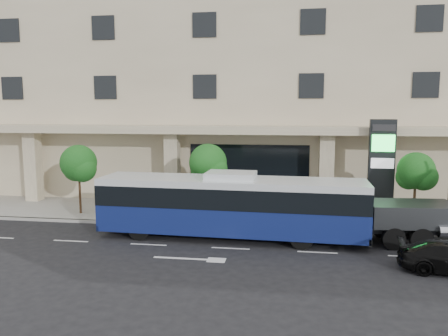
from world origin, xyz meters
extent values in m
plane|color=black|center=(0.00, 0.00, 0.00)|extent=(120.00, 120.00, 0.00)
cube|color=gray|center=(0.00, 5.00, 0.07)|extent=(120.00, 6.00, 0.15)
cube|color=gray|center=(0.00, 2.00, 0.07)|extent=(120.00, 0.30, 0.15)
cube|color=tan|center=(0.00, 15.50, 10.00)|extent=(60.00, 15.00, 20.00)
cube|color=tan|center=(0.00, 6.80, 5.20)|extent=(60.00, 2.80, 0.50)
cube|color=black|center=(0.00, 7.97, 2.15)|extent=(8.00, 0.12, 4.00)
cube|color=tan|center=(-15.00, 6.80, 2.60)|extent=(0.90, 0.90, 4.90)
cube|color=tan|center=(-5.00, 6.80, 2.60)|extent=(0.90, 0.90, 4.90)
cube|color=tan|center=(5.00, 6.80, 2.60)|extent=(0.90, 0.90, 4.90)
cylinder|color=#422B19|center=(-10.00, 3.60, 1.55)|extent=(0.14, 0.14, 2.80)
sphere|color=#124114|center=(-10.00, 3.60, 3.27)|extent=(2.20, 2.20, 2.20)
sphere|color=#124114|center=(-9.65, 3.40, 2.95)|extent=(1.65, 1.65, 1.65)
sphere|color=#124114|center=(-10.30, 3.80, 2.87)|extent=(1.54, 1.54, 1.54)
cylinder|color=#422B19|center=(-2.00, 3.60, 1.62)|extent=(0.14, 0.14, 2.94)
sphere|color=#124114|center=(-2.00, 3.60, 3.43)|extent=(2.20, 2.20, 2.20)
sphere|color=#124114|center=(-1.65, 3.40, 3.09)|extent=(1.65, 1.65, 1.65)
sphere|color=#124114|center=(-2.30, 3.80, 3.01)|extent=(1.54, 1.54, 1.54)
cylinder|color=#422B19|center=(9.50, 3.60, 1.51)|extent=(0.14, 0.14, 2.73)
sphere|color=#124114|center=(9.50, 3.60, 3.19)|extent=(2.00, 2.00, 2.00)
sphere|color=#124114|center=(9.85, 3.40, 2.88)|extent=(1.50, 1.50, 1.50)
sphere|color=#124114|center=(9.20, 3.80, 2.80)|extent=(1.40, 1.40, 1.40)
cylinder|color=black|center=(-4.69, -0.79, 0.55)|extent=(1.12, 0.37, 1.11)
cylinder|color=black|center=(-4.60, 1.54, 0.55)|extent=(1.12, 0.37, 1.11)
cylinder|color=black|center=(3.29, -1.09, 0.55)|extent=(1.12, 0.37, 1.11)
cylinder|color=black|center=(3.38, 1.23, 0.55)|extent=(1.12, 0.37, 1.11)
cube|color=navy|center=(-0.21, 0.21, 1.05)|extent=(13.41, 3.28, 1.33)
cube|color=black|center=(-0.21, 0.21, 2.22)|extent=(13.41, 3.32, 1.00)
cube|color=silver|center=(-0.21, 0.21, 2.88)|extent=(13.41, 3.28, 0.33)
cube|color=silver|center=(-0.21, 0.21, 3.22)|extent=(2.51, 1.87, 0.33)
cube|color=#2D3033|center=(-6.81, 0.46, 0.50)|extent=(0.25, 2.78, 0.33)
cube|color=#2D3033|center=(6.39, -0.05, 0.50)|extent=(0.25, 2.78, 0.33)
cube|color=#2D3033|center=(8.50, 0.51, 1.49)|extent=(4.20, 2.59, 1.06)
cube|color=#2D3033|center=(6.20, 0.35, 0.92)|extent=(1.56, 0.38, 0.21)
cube|color=#2D3033|center=(5.62, 0.30, 0.53)|extent=(0.36, 1.75, 0.17)
cylinder|color=black|center=(8.77, -0.48, 0.53)|extent=(1.08, 0.38, 1.06)
cylinder|color=black|center=(8.62, 1.53, 0.53)|extent=(1.08, 0.38, 1.06)
cylinder|color=black|center=(7.52, -0.57, 0.53)|extent=(1.08, 0.38, 1.06)
cylinder|color=black|center=(7.37, 1.44, 0.53)|extent=(1.08, 0.38, 1.06)
cube|color=black|center=(7.95, 4.96, 3.04)|extent=(1.47, 0.56, 5.78)
cube|color=#26E74F|center=(7.95, 4.69, 4.58)|extent=(1.25, 0.13, 0.96)
cube|color=silver|center=(7.95, 4.69, 3.43)|extent=(1.25, 0.13, 0.58)
cube|color=#262628|center=(7.95, 4.69, 5.45)|extent=(1.25, 0.13, 0.39)
camera|label=1|loc=(2.57, -21.14, 6.46)|focal=35.00mm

